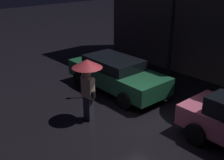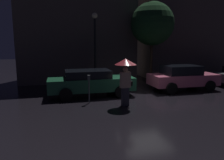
{
  "view_description": "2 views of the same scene",
  "coord_description": "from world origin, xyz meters",
  "px_view_note": "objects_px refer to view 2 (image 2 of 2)",
  "views": [
    {
      "loc": [
        5.3,
        -6.03,
        4.83
      ],
      "look_at": [
        -1.84,
        0.34,
        0.96
      ],
      "focal_mm": 45.0,
      "sensor_mm": 36.0,
      "label": 1
    },
    {
      "loc": [
        -4.48,
        -10.18,
        2.86
      ],
      "look_at": [
        -1.76,
        0.1,
        1.01
      ],
      "focal_mm": 35.0,
      "sensor_mm": 36.0,
      "label": 2
    }
  ],
  "objects_px": {
    "parked_car_pink": "(182,77)",
    "pedestrian_with_umbrella": "(125,70)",
    "parking_meter": "(89,86)",
    "parked_car_green": "(91,82)",
    "street_lamp_near": "(95,40)"
  },
  "relations": [
    {
      "from": "parked_car_pink",
      "to": "parking_meter",
      "type": "height_order",
      "value": "parked_car_pink"
    },
    {
      "from": "parked_car_pink",
      "to": "street_lamp_near",
      "type": "bearing_deg",
      "value": 152.86
    },
    {
      "from": "parked_car_green",
      "to": "parked_car_pink",
      "type": "xyz_separation_m",
      "value": [
        5.58,
        -0.02,
        0.03
      ]
    },
    {
      "from": "pedestrian_with_umbrella",
      "to": "parking_meter",
      "type": "bearing_deg",
      "value": 145.94
    },
    {
      "from": "parked_car_pink",
      "to": "street_lamp_near",
      "type": "xyz_separation_m",
      "value": [
        -4.84,
        2.56,
        2.24
      ]
    },
    {
      "from": "parked_car_pink",
      "to": "pedestrian_with_umbrella",
      "type": "bearing_deg",
      "value": -151.39
    },
    {
      "from": "pedestrian_with_umbrella",
      "to": "street_lamp_near",
      "type": "height_order",
      "value": "street_lamp_near"
    },
    {
      "from": "pedestrian_with_umbrella",
      "to": "parking_meter",
      "type": "relative_size",
      "value": 1.6
    },
    {
      "from": "parked_car_green",
      "to": "parked_car_pink",
      "type": "height_order",
      "value": "parked_car_pink"
    },
    {
      "from": "parked_car_pink",
      "to": "parking_meter",
      "type": "relative_size",
      "value": 3.01
    },
    {
      "from": "parked_car_pink",
      "to": "parking_meter",
      "type": "xyz_separation_m",
      "value": [
        -5.9,
        -1.46,
        0.05
      ]
    },
    {
      "from": "parked_car_green",
      "to": "parked_car_pink",
      "type": "relative_size",
      "value": 1.13
    },
    {
      "from": "parked_car_pink",
      "to": "pedestrian_with_umbrella",
      "type": "height_order",
      "value": "pedestrian_with_umbrella"
    },
    {
      "from": "parked_car_green",
      "to": "parked_car_pink",
      "type": "distance_m",
      "value": 5.58
    },
    {
      "from": "parked_car_pink",
      "to": "pedestrian_with_umbrella",
      "type": "distance_m",
      "value": 5.03
    }
  ]
}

